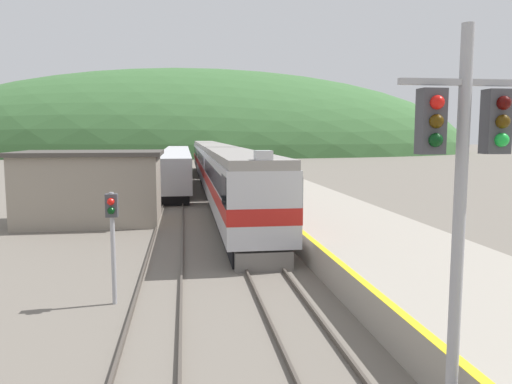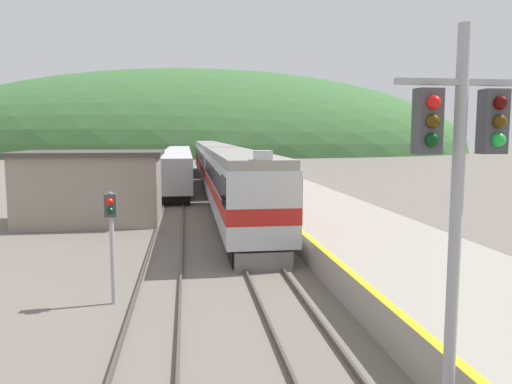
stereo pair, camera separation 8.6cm
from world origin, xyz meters
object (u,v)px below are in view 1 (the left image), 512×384
object	(u,v)px
signal_post_siding	(112,224)
carriage_third	(206,156)
siding_train	(176,165)
signal_mast_main	(462,179)
express_train_lead_car	(237,186)
carriage_second	(215,164)

from	to	relation	value
signal_post_siding	carriage_third	bearing A→B (deg)	84.47
siding_train	signal_mast_main	world-z (taller)	signal_mast_main
signal_mast_main	carriage_third	bearing A→B (deg)	91.28
carriage_third	siding_train	bearing A→B (deg)	-107.14
signal_mast_main	siding_train	bearing A→B (deg)	96.07
signal_mast_main	express_train_lead_car	bearing A→B (deg)	93.77
express_train_lead_car	carriage_third	xyz separation A→B (m)	(0.00, 41.06, -0.01)
carriage_second	signal_mast_main	bearing A→B (deg)	-88.11
express_train_lead_car	carriage_second	size ratio (longest dim) A/B	1.06
siding_train	signal_post_siding	distance (m)	41.32
siding_train	signal_post_siding	world-z (taller)	siding_train
carriage_third	siding_train	xyz separation A→B (m)	(-3.88, -12.58, -0.51)
carriage_second	signal_post_siding	distance (m)	34.14
siding_train	signal_mast_main	distance (m)	49.81
carriage_second	carriage_third	xyz separation A→B (m)	(0.00, 20.13, 0.00)
signal_mast_main	signal_post_siding	size ratio (longest dim) A/B	1.98
signal_mast_main	signal_post_siding	distance (m)	10.69
express_train_lead_car	siding_train	bearing A→B (deg)	97.75
express_train_lead_car	carriage_second	world-z (taller)	express_train_lead_car
express_train_lead_car	signal_mast_main	bearing A→B (deg)	-86.23
carriage_second	siding_train	world-z (taller)	carriage_second
siding_train	signal_post_siding	bearing A→B (deg)	-91.85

